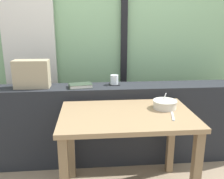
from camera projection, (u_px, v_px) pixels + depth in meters
name	position (u px, v px, depth m)	size (l,w,h in m)	color
outdoor_backdrop	(112.00, 21.00, 2.79)	(4.80, 0.08, 2.80)	#8EBC89
curtain_left_panel	(29.00, 36.00, 2.66)	(0.56, 0.06, 2.50)	silver
window_divider_post	(124.00, 30.00, 2.76)	(0.07, 0.05, 2.60)	black
dark_console_ledge	(117.00, 124.00, 2.49)	(2.80, 0.29, 0.80)	#23262B
breakfast_table	(127.00, 128.00, 1.92)	(1.02, 0.66, 0.72)	#826849
coaster_square	(114.00, 84.00, 2.42)	(0.10, 0.10, 0.01)	black
juice_glass	(114.00, 80.00, 2.41)	(0.08, 0.08, 0.09)	white
closed_book	(80.00, 86.00, 2.32)	(0.24, 0.17, 0.03)	#334233
throw_pillow	(32.00, 74.00, 2.28)	(0.32, 0.14, 0.26)	tan
soup_bowl	(165.00, 104.00, 1.99)	(0.19, 0.19, 0.14)	beige
fork_utensil	(173.00, 116.00, 1.83)	(0.02, 0.17, 0.01)	silver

